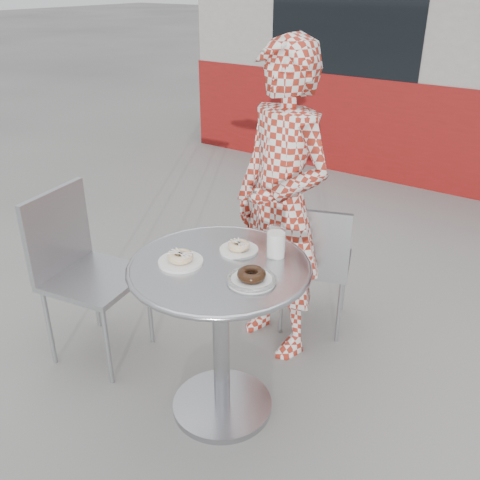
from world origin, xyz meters
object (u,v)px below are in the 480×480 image
Objects in this scene: chair_left at (97,308)px; seated_person at (281,206)px; plate_checker at (252,278)px; plate_near at (181,259)px; bistro_table at (220,303)px; chair_far at (314,287)px; plate_far at (239,248)px; milk_cup at (276,243)px.

chair_left is 0.56× the size of seated_person.
plate_checker is at bearing -100.11° from chair_left.
bistro_table is at bearing 30.05° from plate_near.
chair_far is 4.69× the size of plate_far.
seated_person reaches higher than plate_near.
chair_left is at bearing 175.79° from plate_near.
chair_left is (-0.83, -0.93, 0.04)m from chair_far.
bistro_table is at bearing 68.66° from chair_far.
bistro_table is 0.99× the size of chair_far.
chair_left is 0.99m from plate_far.
bistro_table is at bearing -65.92° from seated_person.
chair_left is 1.15m from milk_cup.
plate_far is (-0.00, 0.15, 0.21)m from bistro_table.
plate_checker is at bearing -50.97° from seated_person.
seated_person is 12.32× the size of milk_cup.
milk_cup is (0.16, 0.05, 0.05)m from plate_far.
plate_near is 0.95× the size of plate_checker.
chair_far is 5.95× the size of milk_cup.
seated_person is (-0.07, 0.62, 0.23)m from bistro_table.
bistro_table is 4.18× the size of plate_near.
chair_left reaches higher than plate_near.
milk_cup is at bearing 81.06° from chair_far.
seated_person reaches higher than milk_cup.
plate_near reaches higher than bistro_table.
milk_cup is at bearing 43.74° from plate_near.
plate_near is at bearing -104.21° from chair_left.
plate_far is (0.07, -0.47, -0.02)m from seated_person.
plate_near is at bearing 60.32° from chair_far.
chair_far is 1.14m from plate_near.
plate_far is at bearing -87.25° from chair_left.
chair_left is 4.64× the size of plate_checker.
bistro_table is 0.27m from plate_near.
plate_far is 0.27m from plate_checker.
plate_checker reaches higher than plate_near.
plate_checker reaches higher than plate_far.
plate_far is at bearing -64.41° from seated_person.
chair_far is at bearing 88.89° from bistro_table.
plate_far is (-0.02, -0.74, 0.57)m from chair_far.
chair_far is 0.48× the size of seated_person.
chair_left is 1.13m from plate_checker.
bistro_table is 0.67m from seated_person.
plate_far is 0.27m from plate_near.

